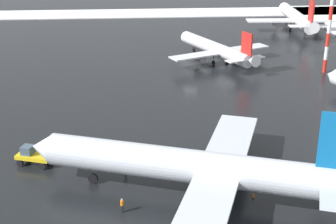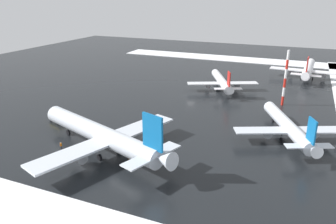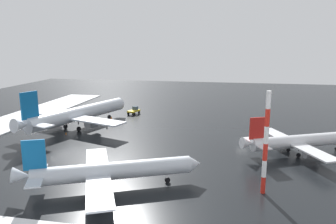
{
  "view_description": "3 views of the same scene",
  "coord_description": "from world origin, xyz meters",
  "px_view_note": "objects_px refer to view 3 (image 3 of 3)",
  "views": [
    {
      "loc": [
        -95.16,
        11.04,
        31.15
      ],
      "look_at": [
        -25.21,
        6.14,
        3.22
      ],
      "focal_mm": 55.0,
      "sensor_mm": 36.0,
      "label": 1
    },
    {
      "loc": [
        -94.87,
        -32.28,
        31.15
      ],
      "look_at": [
        -25.41,
        -2.81,
        3.59
      ],
      "focal_mm": 35.0,
      "sensor_mm": 36.0,
      "label": 2
    },
    {
      "loc": [
        -3.14,
        -77.05,
        22.99
      ],
      "look_at": [
        -19.06,
        4.93,
        5.36
      ],
      "focal_mm": 35.0,
      "sensor_mm": 36.0,
      "label": 3
    }
  ],
  "objects_px": {
    "airplane_distant_tail": "(109,171)",
    "airplane_parked_starboard": "(301,141)",
    "pushback_tug": "(134,110)",
    "antenna_mast": "(266,143)",
    "traffic_cone_mid_line": "(66,133)",
    "ground_crew_beside_wing": "(107,124)",
    "airplane_far_rear": "(78,114)",
    "ground_crew_by_nose_gear": "(84,117)",
    "ground_crew_mid_apron": "(111,119)",
    "traffic_cone_near_nose": "(61,119)"
  },
  "relations": [
    {
      "from": "ground_crew_mid_apron",
      "to": "traffic_cone_near_nose",
      "type": "xyz_separation_m",
      "value": [
        -15.81,
        -0.52,
        -0.7
      ]
    },
    {
      "from": "airplane_parked_starboard",
      "to": "traffic_cone_mid_line",
      "type": "relative_size",
      "value": 48.79
    },
    {
      "from": "ground_crew_beside_wing",
      "to": "airplane_distant_tail",
      "type": "bearing_deg",
      "value": 26.14
    },
    {
      "from": "airplane_far_rear",
      "to": "ground_crew_mid_apron",
      "type": "xyz_separation_m",
      "value": [
        6.41,
        8.27,
        -3.0
      ]
    },
    {
      "from": "airplane_parked_starboard",
      "to": "airplane_distant_tail",
      "type": "distance_m",
      "value": 41.06
    },
    {
      "from": "pushback_tug",
      "to": "traffic_cone_near_nose",
      "type": "bearing_deg",
      "value": 142.09
    },
    {
      "from": "ground_crew_beside_wing",
      "to": "ground_crew_by_nose_gear",
      "type": "xyz_separation_m",
      "value": [
        -9.81,
        6.33,
        0.0
      ]
    },
    {
      "from": "traffic_cone_mid_line",
      "to": "airplane_far_rear",
      "type": "bearing_deg",
      "value": 87.09
    },
    {
      "from": "ground_crew_beside_wing",
      "to": "traffic_cone_mid_line",
      "type": "bearing_deg",
      "value": -37.23
    },
    {
      "from": "ground_crew_beside_wing",
      "to": "ground_crew_mid_apron",
      "type": "xyz_separation_m",
      "value": [
        -0.95,
        6.03,
        0.0
      ]
    },
    {
      "from": "antenna_mast",
      "to": "traffic_cone_near_nose",
      "type": "distance_m",
      "value": 68.78
    },
    {
      "from": "airplane_far_rear",
      "to": "ground_crew_by_nose_gear",
      "type": "distance_m",
      "value": 9.41
    },
    {
      "from": "antenna_mast",
      "to": "traffic_cone_near_nose",
      "type": "relative_size",
      "value": 29.37
    },
    {
      "from": "ground_crew_by_nose_gear",
      "to": "airplane_far_rear",
      "type": "bearing_deg",
      "value": -39.53
    },
    {
      "from": "ground_crew_beside_wing",
      "to": "antenna_mast",
      "type": "relative_size",
      "value": 0.11
    },
    {
      "from": "ground_crew_mid_apron",
      "to": "traffic_cone_mid_line",
      "type": "height_order",
      "value": "ground_crew_mid_apron"
    },
    {
      "from": "airplane_far_rear",
      "to": "traffic_cone_near_nose",
      "type": "relative_size",
      "value": 71.33
    },
    {
      "from": "ground_crew_beside_wing",
      "to": "antenna_mast",
      "type": "xyz_separation_m",
      "value": [
        39.06,
        -33.92,
        7.11
      ]
    },
    {
      "from": "airplane_distant_tail",
      "to": "airplane_parked_starboard",
      "type": "bearing_deg",
      "value": 10.84
    },
    {
      "from": "airplane_parked_starboard",
      "to": "ground_crew_by_nose_gear",
      "type": "bearing_deg",
      "value": 136.39
    },
    {
      "from": "airplane_parked_starboard",
      "to": "ground_crew_mid_apron",
      "type": "height_order",
      "value": "airplane_parked_starboard"
    },
    {
      "from": "airplane_parked_starboard",
      "to": "ground_crew_beside_wing",
      "type": "relative_size",
      "value": 15.69
    },
    {
      "from": "airplane_parked_starboard",
      "to": "traffic_cone_mid_line",
      "type": "xyz_separation_m",
      "value": [
        -56.19,
        4.46,
        -2.53
      ]
    },
    {
      "from": "pushback_tug",
      "to": "ground_crew_by_nose_gear",
      "type": "relative_size",
      "value": 2.96
    },
    {
      "from": "traffic_cone_near_nose",
      "to": "traffic_cone_mid_line",
      "type": "bearing_deg",
      "value": -57.53
    },
    {
      "from": "antenna_mast",
      "to": "ground_crew_by_nose_gear",
      "type": "bearing_deg",
      "value": 140.52
    },
    {
      "from": "pushback_tug",
      "to": "antenna_mast",
      "type": "height_order",
      "value": "antenna_mast"
    },
    {
      "from": "airplane_parked_starboard",
      "to": "airplane_distant_tail",
      "type": "xyz_separation_m",
      "value": [
        -33.54,
        -23.68,
        0.14
      ]
    },
    {
      "from": "airplane_parked_starboard",
      "to": "traffic_cone_mid_line",
      "type": "height_order",
      "value": "airplane_parked_starboard"
    },
    {
      "from": "airplane_distant_tail",
      "to": "pushback_tug",
      "type": "xyz_separation_m",
      "value": [
        -12.51,
        54.94,
        -1.66
      ]
    },
    {
      "from": "airplane_far_rear",
      "to": "airplane_parked_starboard",
      "type": "distance_m",
      "value": 56.94
    },
    {
      "from": "ground_crew_mid_apron",
      "to": "traffic_cone_mid_line",
      "type": "xyz_separation_m",
      "value": [
        -6.74,
        -14.78,
        -0.7
      ]
    },
    {
      "from": "traffic_cone_mid_line",
      "to": "pushback_tug",
      "type": "bearing_deg",
      "value": 69.27
    },
    {
      "from": "airplane_parked_starboard",
      "to": "ground_crew_mid_apron",
      "type": "bearing_deg",
      "value": 133.66
    },
    {
      "from": "airplane_far_rear",
      "to": "ground_crew_by_nose_gear",
      "type": "height_order",
      "value": "airplane_far_rear"
    },
    {
      "from": "pushback_tug",
      "to": "traffic_cone_near_nose",
      "type": "xyz_separation_m",
      "value": [
        -19.22,
        -12.54,
        -1.01
      ]
    },
    {
      "from": "traffic_cone_mid_line",
      "to": "antenna_mast",
      "type": "bearing_deg",
      "value": -28.3
    },
    {
      "from": "airplane_parked_starboard",
      "to": "antenna_mast",
      "type": "distance_m",
      "value": 23.36
    },
    {
      "from": "pushback_tug",
      "to": "ground_crew_by_nose_gear",
      "type": "bearing_deg",
      "value": 152.63
    },
    {
      "from": "pushback_tug",
      "to": "airplane_distant_tail",
      "type": "bearing_deg",
      "value": -148.21
    },
    {
      "from": "ground_crew_by_nose_gear",
      "to": "antenna_mast",
      "type": "xyz_separation_m",
      "value": [
        48.88,
        -40.26,
        7.11
      ]
    },
    {
      "from": "pushback_tug",
      "to": "traffic_cone_mid_line",
      "type": "relative_size",
      "value": 9.21
    },
    {
      "from": "airplane_parked_starboard",
      "to": "ground_crew_beside_wing",
      "type": "height_order",
      "value": "airplane_parked_starboard"
    },
    {
      "from": "ground_crew_mid_apron",
      "to": "airplane_distant_tail",
      "type": "bearing_deg",
      "value": -158.6
    },
    {
      "from": "antenna_mast",
      "to": "traffic_cone_mid_line",
      "type": "xyz_separation_m",
      "value": [
        -46.75,
        25.17,
        -7.8
      ]
    },
    {
      "from": "pushback_tug",
      "to": "airplane_far_rear",
      "type": "bearing_deg",
      "value": 173.15
    },
    {
      "from": "ground_crew_mid_apron",
      "to": "traffic_cone_mid_line",
      "type": "bearing_deg",
      "value": 156.54
    },
    {
      "from": "airplane_parked_starboard",
      "to": "ground_crew_by_nose_gear",
      "type": "distance_m",
      "value": 61.54
    },
    {
      "from": "pushback_tug",
      "to": "ground_crew_beside_wing",
      "type": "xyz_separation_m",
      "value": [
        -2.46,
        -18.05,
        -0.31
      ]
    },
    {
      "from": "airplane_distant_tail",
      "to": "antenna_mast",
      "type": "relative_size",
      "value": 1.75
    }
  ]
}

